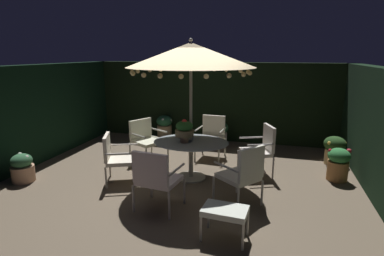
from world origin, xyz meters
name	(u,v)px	position (x,y,z in m)	size (l,w,h in m)	color
ground_plane	(179,183)	(0.00, 0.00, -0.01)	(7.23, 6.75, 0.02)	brown
hedge_backdrop_rear	(214,102)	(0.00, 3.22, 1.08)	(7.23, 0.30, 2.16)	black
hedge_backdrop_left	(23,117)	(-3.47, 0.00, 1.08)	(0.30, 6.75, 2.16)	black
patio_dining_table	(191,149)	(0.16, 0.28, 0.60)	(1.46, 1.22, 0.75)	#BCB4A3
patio_umbrella	(191,55)	(0.16, 0.28, 2.37)	(2.36, 2.36, 2.67)	#B8B3A9
centerpiece_planter	(184,129)	(0.06, 0.18, 1.01)	(0.35, 0.35, 0.45)	#886650
patio_chair_north	(117,155)	(-1.14, -0.26, 0.53)	(0.79, 0.79, 0.94)	#BBB1A4
patio_chair_northeast	(156,176)	(-0.01, -1.11, 0.58)	(0.71, 0.66, 0.99)	#B6AEA6
patio_chair_east	(243,172)	(1.26, -0.60, 0.58)	(0.82, 0.81, 1.02)	#B7B4AC
patio_chair_southeast	(261,147)	(1.46, 0.83, 0.58)	(0.75, 0.75, 1.02)	#B6AFAD
patio_chair_south	(212,134)	(0.28, 1.69, 0.55)	(0.65, 0.65, 0.96)	#B2B4A4
patio_chair_southwest	(146,137)	(-1.08, 0.95, 0.57)	(0.84, 0.85, 0.95)	#B6B4A3
ottoman_footrest	(225,212)	(1.14, -1.57, 0.38)	(0.61, 0.43, 0.44)	#B7B2A5
potted_plant_left_near	(334,149)	(3.00, 1.88, 0.35)	(0.47, 0.47, 0.63)	tan
potted_plant_back_right	(165,127)	(-1.33, 2.82, 0.36)	(0.45, 0.45, 0.69)	tan
potted_plant_left_far	(338,163)	(2.92, 0.94, 0.34)	(0.42, 0.41, 0.64)	#A56F3D
potted_plant_right_near	(219,133)	(0.29, 2.53, 0.37)	(0.49, 0.49, 0.68)	beige
potted_plant_back_center	(22,168)	(-2.91, -0.73, 0.27)	(0.42, 0.42, 0.55)	tan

